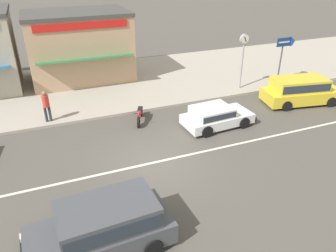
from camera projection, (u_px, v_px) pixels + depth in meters
The scene contains 11 objects.
ground_plane at pixel (155, 162), 14.08m from camera, with size 160.00×160.00×0.00m, color #544F47.
lane_centre_stripe at pixel (155, 162), 14.08m from camera, with size 50.40×0.14×0.01m, color silver.
kerb_strip at pixel (106, 84), 22.27m from camera, with size 68.00×10.00×0.15m, color #ADA393.
minivan_yellow_0 at pixel (301, 90), 19.29m from camera, with size 4.91×2.59×1.56m.
minivan_dark_grey_1 at pixel (103, 225), 9.68m from camera, with size 4.45×2.15×1.56m.
hatchback_white_2 at pixel (215, 116), 16.78m from camera, with size 3.76×1.99×1.10m.
motorcycle_0 at pixel (140, 114), 17.32m from camera, with size 0.94×1.78×0.80m.
street_clock at pixel (243, 49), 20.32m from camera, with size 0.59×0.22×3.48m.
arrow_signboard at pixel (289, 44), 21.39m from camera, with size 1.42×0.61×3.05m.
pedestrian_near_clock at pixel (46, 104), 16.76m from camera, with size 0.34×0.34×1.68m.
shopfront_corner_warung at pixel (79, 46), 22.20m from camera, with size 6.73×5.33×4.52m.
Camera 1 is at (-3.84, -11.10, 7.96)m, focal length 35.00 mm.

